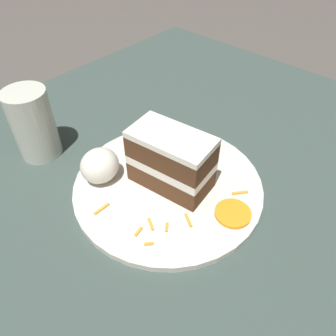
% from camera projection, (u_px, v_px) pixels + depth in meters
% --- Properties ---
extents(ground_plane, '(6.00, 6.00, 0.00)m').
position_uv_depth(ground_plane, '(127.00, 203.00, 0.56)').
color(ground_plane, '#4C4742').
rests_on(ground_plane, ground).
extents(dining_table, '(1.16, 0.80, 0.04)m').
position_uv_depth(dining_table, '(126.00, 195.00, 0.55)').
color(dining_table, '#384742').
rests_on(dining_table, ground).
extents(plate, '(0.30, 0.30, 0.01)m').
position_uv_depth(plate, '(168.00, 185.00, 0.53)').
color(plate, silver).
rests_on(plate, dining_table).
extents(cake_slice, '(0.08, 0.13, 0.10)m').
position_uv_depth(cake_slice, '(171.00, 160.00, 0.49)').
color(cake_slice, '#4C2D19').
rests_on(cake_slice, plate).
extents(cream_dollop, '(0.06, 0.06, 0.06)m').
position_uv_depth(cream_dollop, '(100.00, 166.00, 0.51)').
color(cream_dollop, white).
rests_on(cream_dollop, plate).
extents(orange_garnish, '(0.05, 0.05, 0.01)m').
position_uv_depth(orange_garnish, '(233.00, 213.00, 0.48)').
color(orange_garnish, orange).
rests_on(orange_garnish, plate).
extents(carrot_shreds_scatter, '(0.19, 0.22, 0.00)m').
position_uv_depth(carrot_shreds_scatter, '(156.00, 209.00, 0.49)').
color(carrot_shreds_scatter, orange).
rests_on(carrot_shreds_scatter, plate).
extents(drinking_glass, '(0.07, 0.07, 0.12)m').
position_uv_depth(drinking_glass, '(35.00, 128.00, 0.56)').
color(drinking_glass, beige).
rests_on(drinking_glass, dining_table).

